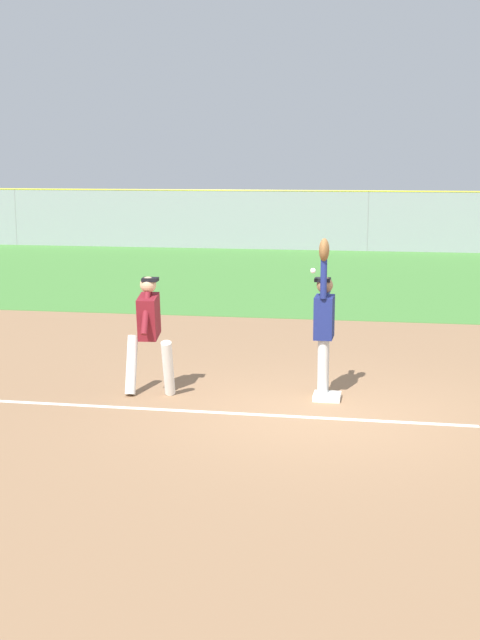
# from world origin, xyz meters

# --- Properties ---
(ground_plane) EXTENTS (71.67, 71.67, 0.00)m
(ground_plane) POSITION_xyz_m (0.00, 0.00, 0.00)
(ground_plane) COLOR #936D4C
(outfield_grass) EXTENTS (55.67, 14.57, 0.01)m
(outfield_grass) POSITION_xyz_m (0.00, 14.15, 0.01)
(outfield_grass) COLOR #478438
(outfield_grass) RESTS_ON ground_plane
(chalk_foul_line) EXTENTS (12.00, 0.19, 0.01)m
(chalk_foul_line) POSITION_xyz_m (-3.93, -0.25, 0.00)
(chalk_foul_line) COLOR white
(chalk_foul_line) RESTS_ON ground_plane
(first_base) EXTENTS (0.38, 0.38, 0.08)m
(first_base) POSITION_xyz_m (0.07, 0.65, 0.04)
(first_base) COLOR white
(first_base) RESTS_ON ground_plane
(fielder) EXTENTS (0.28, 0.89, 2.28)m
(fielder) POSITION_xyz_m (-0.00, 0.79, 1.12)
(fielder) COLOR silver
(fielder) RESTS_ON ground_plane
(runner) EXTENTS (0.76, 0.85, 1.72)m
(runner) POSITION_xyz_m (-2.45, 0.42, 1.00)
(runner) COLOR white
(runner) RESTS_ON ground_plane
(baseball) EXTENTS (0.07, 0.07, 0.07)m
(baseball) POSITION_xyz_m (-0.15, 0.63, 1.83)
(baseball) COLOR white
(outfield_fence) EXTENTS (55.75, 0.08, 2.25)m
(outfield_fence) POSITION_xyz_m (0.00, 21.43, 1.13)
(outfield_fence) COLOR #93999E
(outfield_fence) RESTS_ON ground_plane
(parked_car_black) EXTENTS (4.59, 2.51, 1.25)m
(parked_car_black) POSITION_xyz_m (-11.52, 24.81, 0.67)
(parked_car_black) COLOR black
(parked_car_black) RESTS_ON ground_plane
(parked_car_silver) EXTENTS (4.52, 2.36, 1.25)m
(parked_car_silver) POSITION_xyz_m (-5.26, 25.17, 0.67)
(parked_car_silver) COLOR #B7B7BC
(parked_car_silver) RESTS_ON ground_plane
(parked_car_blue) EXTENTS (4.54, 2.41, 1.25)m
(parked_car_blue) POSITION_xyz_m (1.45, 24.63, 0.67)
(parked_car_blue) COLOR #23389E
(parked_car_blue) RESTS_ON ground_plane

